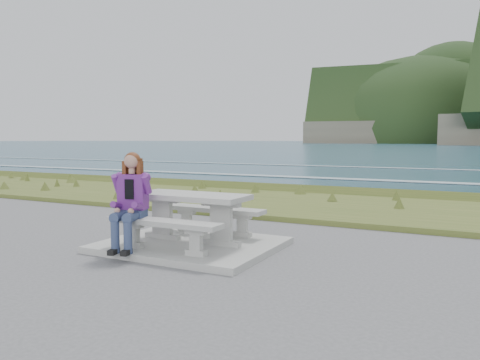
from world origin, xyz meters
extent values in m
cube|color=#9C9C97|center=(0.00, 0.00, 0.05)|extent=(2.60, 2.10, 0.10)
cube|color=#9C9C97|center=(-0.54, 0.00, 0.14)|extent=(0.62, 0.12, 0.08)
cube|color=#9C9C97|center=(-0.54, 0.00, 0.44)|extent=(0.34, 0.09, 0.51)
cube|color=#9C9C97|center=(-0.54, 0.00, 0.73)|extent=(0.62, 0.12, 0.08)
cube|color=#9C9C97|center=(0.54, 0.00, 0.14)|extent=(0.62, 0.12, 0.08)
cube|color=#9C9C97|center=(0.54, 0.00, 0.44)|extent=(0.34, 0.09, 0.51)
cube|color=#9C9C97|center=(0.54, 0.00, 0.73)|extent=(0.62, 0.12, 0.08)
cube|color=#9C9C97|center=(0.00, 0.00, 0.81)|extent=(1.80, 0.75, 0.08)
cube|color=#9C9C97|center=(-0.54, -0.70, 0.14)|extent=(0.30, 0.12, 0.08)
cube|color=#9C9C97|center=(-0.54, -0.70, 0.29)|extent=(0.17, 0.09, 0.22)
cube|color=#9C9C97|center=(-0.54, -0.70, 0.44)|extent=(0.30, 0.12, 0.08)
cube|color=#9C9C97|center=(0.54, -0.70, 0.14)|extent=(0.30, 0.12, 0.08)
cube|color=#9C9C97|center=(0.54, -0.70, 0.29)|extent=(0.17, 0.09, 0.22)
cube|color=#9C9C97|center=(0.54, -0.70, 0.44)|extent=(0.30, 0.12, 0.08)
cube|color=#9C9C97|center=(0.00, -0.70, 0.52)|extent=(1.80, 0.35, 0.07)
cube|color=#9C9C97|center=(-0.54, 0.70, 0.14)|extent=(0.30, 0.12, 0.08)
cube|color=#9C9C97|center=(-0.54, 0.70, 0.29)|extent=(0.17, 0.09, 0.22)
cube|color=#9C9C97|center=(-0.54, 0.70, 0.44)|extent=(0.30, 0.12, 0.08)
cube|color=#9C9C97|center=(0.54, 0.70, 0.14)|extent=(0.30, 0.12, 0.08)
cube|color=#9C9C97|center=(0.54, 0.70, 0.29)|extent=(0.17, 0.09, 0.22)
cube|color=#9C9C97|center=(0.54, 0.70, 0.44)|extent=(0.30, 0.12, 0.08)
cube|color=#9C9C97|center=(0.00, 0.70, 0.52)|extent=(1.80, 0.35, 0.07)
cube|color=#405620|center=(0.00, 5.00, 0.00)|extent=(160.00, 4.50, 0.22)
cube|color=brown|center=(0.00, 7.90, 0.00)|extent=(160.00, 0.80, 2.20)
plane|color=navy|center=(0.00, 430.00, -1.80)|extent=(1600.00, 1600.00, 0.00)
cube|color=silver|center=(0.00, 14.00, -1.74)|extent=(220.00, 3.00, 0.06)
cube|color=silver|center=(0.00, 22.00, -1.74)|extent=(220.00, 2.00, 0.06)
cube|color=silver|center=(0.00, 34.00, -1.74)|extent=(220.00, 1.40, 0.06)
cube|color=silver|center=(0.00, 52.00, -1.74)|extent=(220.00, 1.00, 0.06)
cube|color=brown|center=(-40.00, 440.00, 7.20)|extent=(201.55, 149.04, 18.00)
ellipsoid|color=black|center=(-40.00, 440.00, 10.20)|extent=(211.86, 162.91, 129.39)
cube|color=navy|center=(-0.49, -0.90, 0.38)|extent=(0.53, 0.76, 0.56)
cube|color=#672480|center=(-0.56, -0.68, 0.92)|extent=(0.45, 0.33, 0.52)
sphere|color=tan|center=(-0.55, -0.70, 1.37)|extent=(0.22, 0.22, 0.22)
sphere|color=#521E12|center=(-0.56, -0.68, 1.38)|extent=(0.24, 0.24, 0.24)
camera|label=1|loc=(3.93, -6.01, 1.69)|focal=35.00mm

